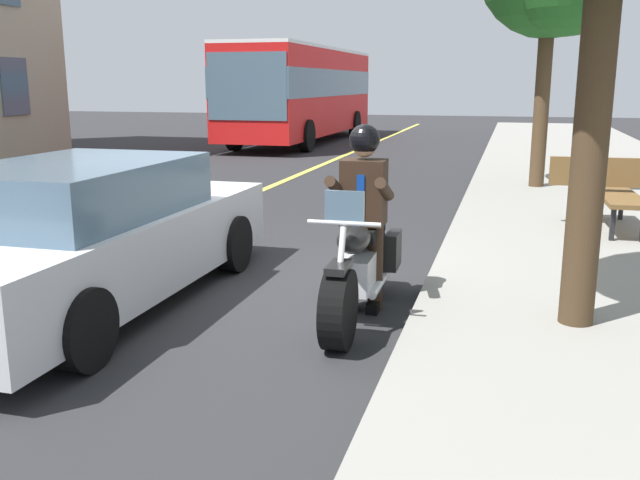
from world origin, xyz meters
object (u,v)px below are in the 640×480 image
rider_main (363,202)px  bench_sidewalk (618,187)px  car_silver (88,235)px  motorcycle_main (359,268)px  bus_far (303,89)px

rider_main → bench_sidewalk: bearing=145.3°
rider_main → car_silver: (0.56, -2.54, -0.35)m
motorcycle_main → bench_sidewalk: 4.93m
rider_main → bus_far: (-18.11, -6.06, 0.84)m
bench_sidewalk → bus_far: bearing=-148.2°
rider_main → car_silver: 2.63m
motorcycle_main → bus_far: (-18.30, -6.07, 1.42)m
rider_main → bench_sidewalk: (-3.92, 2.72, -0.32)m
car_silver → rider_main: bearing=102.5°
car_silver → bus_far: bearing=-169.3°
car_silver → bench_sidewalk: size_ratio=2.53×
car_silver → bench_sidewalk: 6.92m
bench_sidewalk → rider_main: bearing=-34.7°
car_silver → bench_sidewalk: (-4.49, 5.26, 0.02)m
rider_main → motorcycle_main: bearing=2.2°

